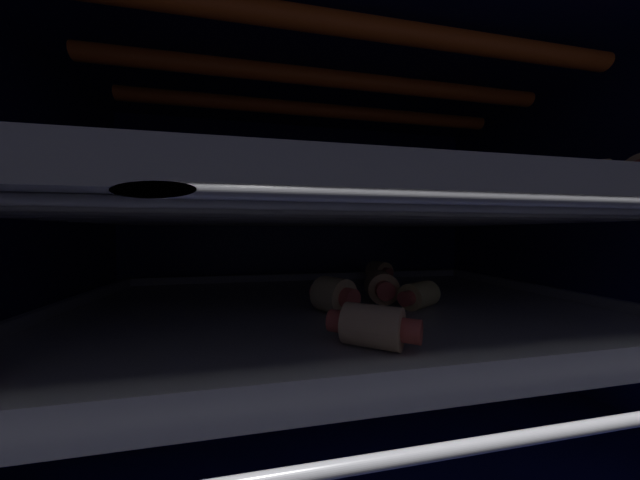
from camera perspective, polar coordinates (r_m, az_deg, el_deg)
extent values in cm
cube|color=#0C1138|center=(36.62, 3.01, -30.94)|extent=(61.35, 45.48, 1.20)
cube|color=#0C1138|center=(52.69, -3.06, 1.11)|extent=(61.35, 1.20, 37.51)
cube|color=#0C1138|center=(48.33, 40.07, 0.79)|extent=(1.20, 43.08, 37.51)
cube|color=#0C1138|center=(36.42, 3.10, 33.07)|extent=(61.35, 45.48, 1.20)
cylinder|color=#F25919|center=(28.25, 8.08, 35.32)|extent=(47.16, 1.67, 1.67)
cylinder|color=#F25919|center=(34.77, 3.09, 28.34)|extent=(47.16, 1.67, 1.67)
cylinder|color=#F25919|center=(41.77, 0.09, 23.54)|extent=(47.16, 1.67, 1.67)
cylinder|color=slate|center=(37.03, -44.97, -12.85)|extent=(0.60, 42.22, 0.60)
cylinder|color=slate|center=(47.34, 38.13, -9.70)|extent=(0.60, 42.22, 0.60)
cylinder|color=slate|center=(15.87, 24.50, -32.55)|extent=(55.46, 0.60, 0.60)
cylinder|color=slate|center=(18.41, 17.21, -27.36)|extent=(55.46, 0.60, 0.60)
cylinder|color=slate|center=(21.23, 12.22, -23.25)|extent=(55.46, 0.60, 0.60)
cylinder|color=slate|center=(24.23, 8.64, -20.03)|extent=(55.46, 0.60, 0.60)
cylinder|color=slate|center=(27.36, 5.97, -17.49)|extent=(55.46, 0.60, 0.60)
cylinder|color=slate|center=(30.57, 3.90, -15.45)|extent=(55.46, 0.60, 0.60)
cylinder|color=slate|center=(33.84, 2.26, -13.78)|extent=(55.46, 0.60, 0.60)
cylinder|color=slate|center=(37.16, 0.93, -12.41)|extent=(55.46, 0.60, 0.60)
cylinder|color=slate|center=(40.51, -0.18, -11.25)|extent=(55.46, 0.60, 0.60)
cylinder|color=slate|center=(43.89, -1.10, -10.27)|extent=(55.46, 0.60, 0.60)
cylinder|color=slate|center=(47.29, -1.89, -9.43)|extent=(55.46, 0.60, 0.60)
cylinder|color=slate|center=(50.71, -2.57, -8.70)|extent=(55.46, 0.60, 0.60)
cube|color=gray|center=(31.98, 3.04, -13.13)|extent=(52.77, 34.40, 1.08)
cube|color=gray|center=(16.82, 18.98, -23.10)|extent=(52.77, 0.80, 1.01)
cube|color=gray|center=(47.92, -2.09, -7.00)|extent=(52.77, 0.80, 1.01)
cube|color=gray|center=(35.70, -42.64, -10.23)|extent=(0.80, 34.40, 1.01)
cube|color=gray|center=(45.72, 36.74, -7.67)|extent=(0.80, 34.40, 1.01)
cylinder|color=#D4B87E|center=(28.30, 2.64, -10.46)|extent=(4.38, 4.26, 3.32)
cylinder|color=#C64C42|center=(26.92, 5.67, -11.08)|extent=(2.08, 1.78, 1.83)
cylinder|color=#C64C42|center=(29.74, -0.08, -9.88)|extent=(2.08, 1.78, 1.83)
cylinder|color=#E6BB78|center=(47.17, 11.26, -5.90)|extent=(3.68, 3.71, 3.06)
cylinder|color=#C64C42|center=(45.58, 12.75, -6.16)|extent=(1.72, 1.23, 1.56)
cylinder|color=#C64C42|center=(48.79, 9.88, -5.66)|extent=(1.72, 1.23, 1.56)
cylinder|color=#EABA7D|center=(33.21, 11.56, -8.76)|extent=(3.86, 3.77, 3.28)
cylinder|color=#C64C42|center=(31.19, 12.32, -9.43)|extent=(2.08, 1.40, 1.91)
cylinder|color=#C64C42|center=(35.23, 10.88, -8.18)|extent=(2.08, 1.40, 1.91)
cylinder|color=#E2B485|center=(20.56, 10.05, -15.85)|extent=(4.67, 4.48, 2.75)
cylinder|color=#C64C42|center=(21.32, 3.41, -15.20)|extent=(1.85, 1.92, 1.53)
cylinder|color=#C64C42|center=(20.07, 17.14, -16.31)|extent=(1.85, 1.92, 1.53)
cylinder|color=#D7C175|center=(31.66, 18.41, -9.93)|extent=(4.51, 4.13, 2.60)
cylinder|color=#C64C42|center=(29.67, 16.18, -10.67)|extent=(1.57, 1.71, 1.41)
cylinder|color=#C64C42|center=(33.69, 20.36, -9.26)|extent=(1.57, 1.71, 1.41)
cylinder|color=slate|center=(35.99, -45.24, 3.26)|extent=(0.60, 42.22, 0.60)
cylinder|color=slate|center=(46.53, 38.31, 2.84)|extent=(0.60, 42.22, 0.60)
cylinder|color=slate|center=(13.56, 24.04, 7.41)|extent=(55.46, 0.60, 0.60)
cylinder|color=slate|center=(17.15, 15.74, 6.17)|extent=(55.46, 0.60, 0.60)
cylinder|color=slate|center=(20.98, 10.41, 5.30)|extent=(55.46, 0.60, 0.60)
cylinder|color=slate|center=(24.94, 6.76, 4.68)|extent=(55.46, 0.60, 0.60)
cylinder|color=slate|center=(28.97, 4.12, 4.21)|extent=(55.46, 0.60, 0.60)
cylinder|color=slate|center=(33.05, 2.13, 3.86)|extent=(55.46, 0.60, 0.60)
cylinder|color=slate|center=(37.16, 0.58, 3.58)|extent=(55.46, 0.60, 0.60)
cylinder|color=slate|center=(41.29, -0.66, 3.35)|extent=(55.46, 0.60, 0.60)
cylinder|color=slate|center=(45.44, -1.68, 3.16)|extent=(55.46, 0.60, 0.60)
cylinder|color=slate|center=(49.61, -2.52, 3.01)|extent=(55.46, 0.60, 0.60)
cube|color=gray|center=(31.06, 3.06, 5.59)|extent=(52.77, 34.40, 1.10)
cube|color=gray|center=(15.70, 19.28, 13.83)|extent=(52.77, 0.80, 1.10)
cube|color=gray|center=(47.54, -2.10, 5.44)|extent=(52.77, 0.80, 1.10)
cube|color=gray|center=(35.19, -42.91, 6.54)|extent=(0.80, 34.40, 1.10)
cube|color=gray|center=(45.32, 36.92, 5.38)|extent=(0.80, 34.40, 1.10)
cylinder|color=#D3C976|center=(28.07, 36.61, 9.58)|extent=(3.48, 2.93, 2.58)
cylinder|color=#C64C42|center=(26.77, 33.28, 10.04)|extent=(1.05, 1.49, 1.39)
cylinder|color=#C64C42|center=(29.46, 39.63, 9.13)|extent=(1.05, 1.49, 1.39)
cylinder|color=#DFBC7D|center=(43.61, 2.31, 7.17)|extent=(4.57, 4.61, 3.16)
cylinder|color=#C64C42|center=(41.69, 1.12, 7.44)|extent=(1.88, 1.73, 1.72)
cylinder|color=#C64C42|center=(45.54, 3.41, 6.92)|extent=(1.88, 1.73, 1.72)
cylinder|color=#EABC7F|center=(33.27, -9.16, 9.12)|extent=(4.92, 4.84, 3.32)
cylinder|color=#C64C42|center=(32.06, -5.56, 9.43)|extent=(1.75, 1.86, 1.54)
cylinder|color=#C64C42|center=(34.60, -12.48, 8.81)|extent=(1.75, 1.86, 1.54)
cylinder|color=#DCBD6E|center=(34.38, 40.64, 8.57)|extent=(5.28, 5.13, 3.32)
cylinder|color=#C64C42|center=(35.15, 44.78, 8.34)|extent=(1.96, 2.10, 1.81)
cylinder|color=#C64C42|center=(33.80, 36.34, 8.76)|extent=(1.96, 2.10, 1.81)
cylinder|color=#D7B477|center=(25.78, 13.56, 11.46)|extent=(4.94, 4.98, 3.38)
cylinder|color=#C64C42|center=(26.91, 8.79, 11.05)|extent=(1.94, 1.89, 1.52)
cylinder|color=#C64C42|center=(24.83, 18.74, 11.82)|extent=(1.94, 1.89, 1.52)
cylinder|color=#E2BD72|center=(40.69, -6.84, 7.16)|extent=(2.93, 3.61, 2.56)
cylinder|color=#C64C42|center=(38.58, -6.19, 7.48)|extent=(1.52, 1.18, 1.41)
cylinder|color=#C64C42|center=(42.81, -7.43, 6.86)|extent=(1.52, 1.18, 1.41)
cylinder|color=#E1B481|center=(23.69, -25.08, 11.71)|extent=(3.14, 3.38, 2.91)
cylinder|color=#C64C42|center=(21.81, -26.73, 12.61)|extent=(1.77, 0.99, 1.71)
cylinder|color=#C64C42|center=(25.60, -23.69, 10.93)|extent=(1.77, 0.99, 1.71)
cylinder|color=#D4B974|center=(36.54, -4.35, 8.07)|extent=(2.94, 3.15, 2.86)
cylinder|color=#C64C42|center=(34.61, -4.02, 8.45)|extent=(1.44, 0.87, 1.42)
cylinder|color=#C64C42|center=(38.47, -4.64, 7.73)|extent=(1.44, 0.87, 1.42)
cylinder|color=#DBB085|center=(38.23, -34.14, 7.63)|extent=(4.76, 4.78, 2.97)
cylinder|color=#C64C42|center=(39.17, -31.10, 7.51)|extent=(1.77, 1.75, 1.78)
cylinder|color=#C64C42|center=(37.40, -37.32, 7.73)|extent=(1.77, 1.75, 1.78)
cylinder|color=#E9B884|center=(31.58, -25.36, 9.33)|extent=(4.44, 4.37, 3.21)
cylinder|color=#C64C42|center=(30.27, -22.24, 9.72)|extent=(1.53, 1.88, 1.66)
cylinder|color=#C64C42|center=(32.97, -28.22, 8.96)|extent=(1.53, 1.88, 1.66)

